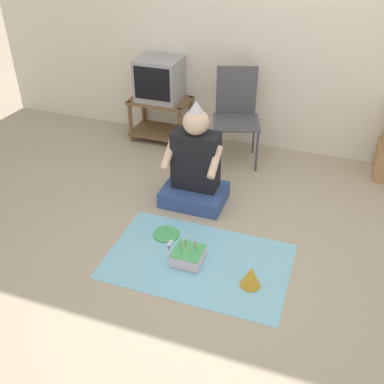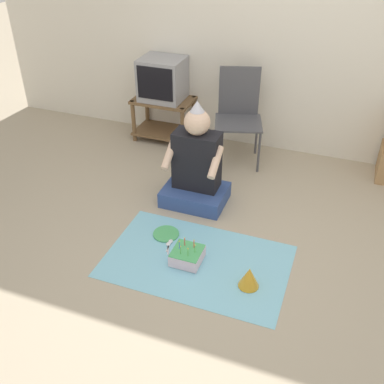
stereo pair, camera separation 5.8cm
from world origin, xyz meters
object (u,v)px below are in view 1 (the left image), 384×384
object	(u,v)px
party_hat_blue	(251,276)
person_seated	(195,168)
folding_chair	(236,110)
paper_plate	(166,234)
tv	(159,79)
birthday_cake	(188,255)

from	to	relation	value
party_hat_blue	person_seated	bearing A→B (deg)	129.08
person_seated	party_hat_blue	size ratio (longest dim) A/B	5.86
folding_chair	paper_plate	size ratio (longest dim) A/B	4.43
tv	folding_chair	bearing A→B (deg)	-9.66
party_hat_blue	tv	bearing A→B (deg)	127.42
party_hat_blue	paper_plate	size ratio (longest dim) A/B	0.77
party_hat_blue	paper_plate	distance (m)	0.82
birthday_cake	tv	bearing A→B (deg)	118.00
person_seated	party_hat_blue	world-z (taller)	person_seated
birthday_cake	paper_plate	bearing A→B (deg)	139.62
tv	birthday_cake	xyz separation A→B (m)	(0.96, -1.80, -0.62)
party_hat_blue	paper_plate	xyz separation A→B (m)	(-0.76, 0.32, -0.07)
person_seated	birthday_cake	xyz separation A→B (m)	(0.21, -0.77, -0.27)
paper_plate	party_hat_blue	bearing A→B (deg)	-22.82
person_seated	party_hat_blue	bearing A→B (deg)	-50.92
tv	birthday_cake	world-z (taller)	tv
tv	party_hat_blue	xyz separation A→B (m)	(1.44, -1.89, -0.59)
birthday_cake	party_hat_blue	distance (m)	0.50
folding_chair	person_seated	distance (m)	0.91
folding_chair	party_hat_blue	distance (m)	1.89
tv	party_hat_blue	distance (m)	2.45
folding_chair	person_seated	size ratio (longest dim) A/B	0.99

